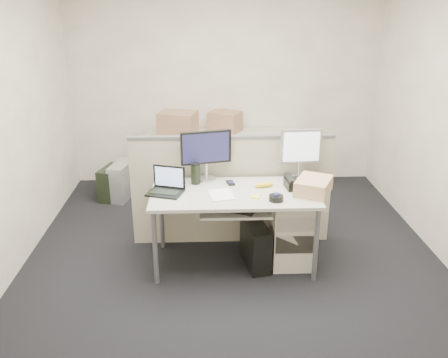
{
  "coord_description": "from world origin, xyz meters",
  "views": [
    {
      "loc": [
        -0.24,
        -3.94,
        2.37
      ],
      "look_at": [
        -0.09,
        0.15,
        0.8
      ],
      "focal_mm": 38.0,
      "sensor_mm": 36.0,
      "label": 1
    }
  ],
  "objects_px": {
    "monitor_main": "(206,156)",
    "desk_phone": "(299,184)",
    "desk": "(234,198)",
    "laptop": "(165,182)"
  },
  "relations": [
    {
      "from": "desk",
      "to": "desk_phone",
      "type": "height_order",
      "value": "desk_phone"
    },
    {
      "from": "desk",
      "to": "laptop",
      "type": "distance_m",
      "value": 0.65
    },
    {
      "from": "desk",
      "to": "monitor_main",
      "type": "bearing_deg",
      "value": 128.0
    },
    {
      "from": "desk",
      "to": "laptop",
      "type": "xyz_separation_m",
      "value": [
        -0.62,
        -0.02,
        0.18
      ]
    },
    {
      "from": "monitor_main",
      "to": "desk_phone",
      "type": "xyz_separation_m",
      "value": [
        0.85,
        -0.24,
        -0.2
      ]
    },
    {
      "from": "monitor_main",
      "to": "desk",
      "type": "bearing_deg",
      "value": -65.26
    },
    {
      "from": "desk_phone",
      "to": "monitor_main",
      "type": "bearing_deg",
      "value": 158.58
    },
    {
      "from": "desk_phone",
      "to": "desk",
      "type": "bearing_deg",
      "value": -178.05
    },
    {
      "from": "desk",
      "to": "desk_phone",
      "type": "relative_size",
      "value": 6.19
    },
    {
      "from": "monitor_main",
      "to": "desk_phone",
      "type": "bearing_deg",
      "value": -29.02
    }
  ]
}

